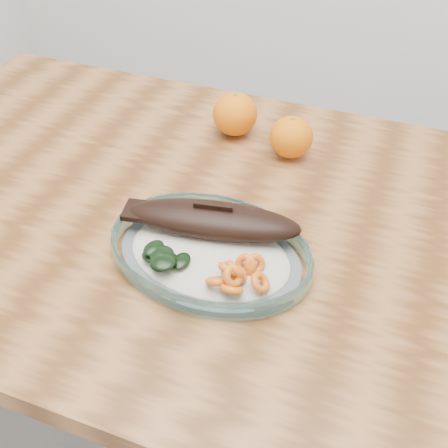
{
  "coord_description": "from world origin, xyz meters",
  "views": [
    {
      "loc": [
        0.34,
        -0.65,
        1.35
      ],
      "look_at": [
        0.11,
        -0.04,
        0.77
      ],
      "focal_mm": 45.0,
      "sensor_mm": 36.0,
      "label": 1
    }
  ],
  "objects_px": {
    "plated_meal": "(210,248)",
    "orange_right": "(291,137)",
    "orange_left": "(235,114)",
    "dining_table": "(177,246)"
  },
  "relations": [
    {
      "from": "plated_meal",
      "to": "orange_right",
      "type": "distance_m",
      "value": 0.31
    },
    {
      "from": "plated_meal",
      "to": "orange_left",
      "type": "bearing_deg",
      "value": 107.58
    },
    {
      "from": "dining_table",
      "to": "plated_meal",
      "type": "relative_size",
      "value": 2.02
    },
    {
      "from": "plated_meal",
      "to": "orange_left",
      "type": "height_order",
      "value": "orange_left"
    },
    {
      "from": "orange_left",
      "to": "orange_right",
      "type": "relative_size",
      "value": 1.08
    },
    {
      "from": "plated_meal",
      "to": "orange_right",
      "type": "relative_size",
      "value": 7.46
    },
    {
      "from": "plated_meal",
      "to": "orange_left",
      "type": "distance_m",
      "value": 0.35
    },
    {
      "from": "dining_table",
      "to": "plated_meal",
      "type": "height_order",
      "value": "plated_meal"
    },
    {
      "from": "dining_table",
      "to": "orange_left",
      "type": "xyz_separation_m",
      "value": [
        0.02,
        0.24,
        0.14
      ]
    },
    {
      "from": "orange_right",
      "to": "plated_meal",
      "type": "bearing_deg",
      "value": -97.29
    }
  ]
}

